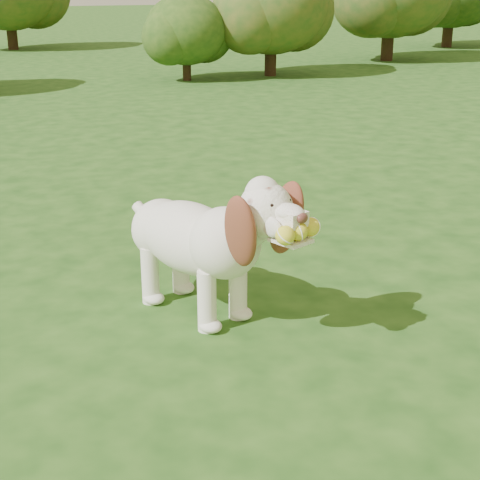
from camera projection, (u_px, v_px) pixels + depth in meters
name	position (u px, v px, depth m)	size (l,w,h in m)	color
ground	(158.00, 389.00, 2.65)	(80.00, 80.00, 0.00)	#1A4112
dog	(205.00, 236.00, 3.10)	(0.60, 1.04, 0.70)	white
shrub_c	(186.00, 30.00, 10.47)	(1.17, 1.17, 1.21)	#382314
shrub_d	(271.00, 5.00, 10.87)	(1.70, 1.70, 1.76)	#382314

